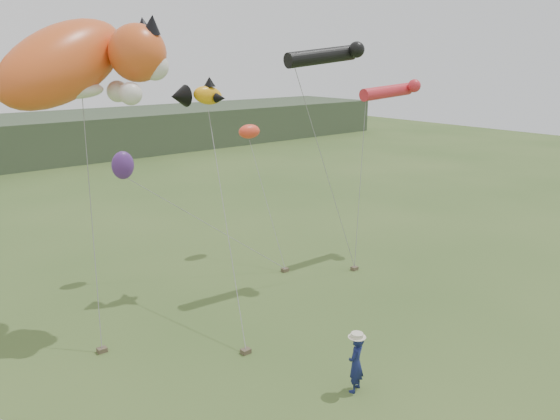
% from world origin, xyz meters
% --- Properties ---
extents(ground, '(120.00, 120.00, 0.00)m').
position_xyz_m(ground, '(0.00, 0.00, 0.00)').
color(ground, '#385123').
rests_on(ground, ground).
extents(festival_attendant, '(0.75, 0.62, 1.77)m').
position_xyz_m(festival_attendant, '(-0.30, -0.74, 0.88)').
color(festival_attendant, '#141D4E').
rests_on(festival_attendant, ground).
extents(sandbag_anchors, '(15.51, 4.89, 0.16)m').
position_xyz_m(sandbag_anchors, '(-0.89, 5.26, 0.08)').
color(sandbag_anchors, brown).
rests_on(sandbag_anchors, ground).
extents(cat_kite, '(6.81, 4.11, 4.05)m').
position_xyz_m(cat_kite, '(-4.22, 8.18, 9.28)').
color(cat_kite, '#D8531E').
rests_on(cat_kite, ground).
extents(fish_kite, '(2.23, 1.48, 1.16)m').
position_xyz_m(fish_kite, '(0.37, 8.55, 8.03)').
color(fish_kite, '#F3A311').
rests_on(fish_kite, ground).
extents(tube_kites, '(8.41, 1.94, 2.57)m').
position_xyz_m(tube_kites, '(7.23, 6.33, 8.77)').
color(tube_kites, black).
rests_on(tube_kites, ground).
extents(misc_kites, '(7.38, 1.16, 1.90)m').
position_xyz_m(misc_kites, '(1.07, 11.41, 5.43)').
color(misc_kites, '#FA4227').
rests_on(misc_kites, ground).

